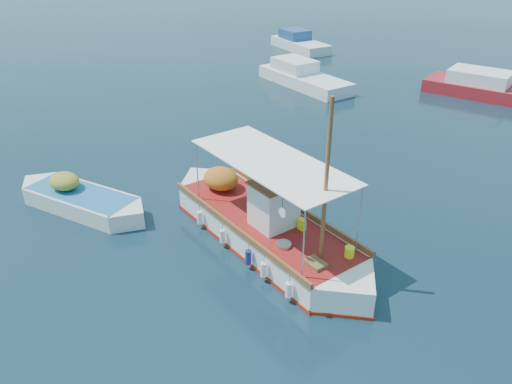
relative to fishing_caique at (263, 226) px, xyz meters
The scene contains 6 objects.
ground 0.97m from the fishing_caique, 43.04° to the left, with size 160.00×160.00×0.00m, color black.
fishing_caique is the anchor object (origin of this frame).
dinghy 7.39m from the fishing_caique, 157.80° to the right, with size 6.11×2.55×1.52m.
bg_boat_nw 19.31m from the fishing_caique, 120.83° to the left, with size 7.80×4.37×1.80m.
bg_boat_n 21.98m from the fishing_caique, 86.85° to the left, with size 9.23×3.29×1.80m.
bg_boat_far_w 30.36m from the fishing_caique, 122.80° to the left, with size 6.66×4.44×1.80m.
Camera 1 is at (8.53, -12.00, 9.77)m, focal length 35.00 mm.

